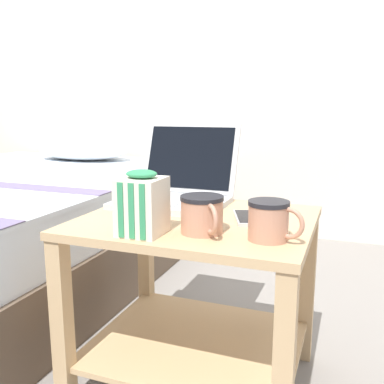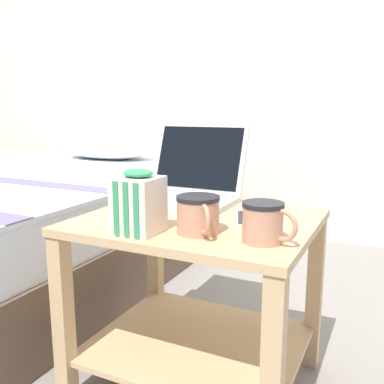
{
  "view_description": "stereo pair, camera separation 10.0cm",
  "coord_description": "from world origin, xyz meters",
  "px_view_note": "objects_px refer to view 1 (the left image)",
  "views": [
    {
      "loc": [
        0.39,
        -1.08,
        0.81
      ],
      "look_at": [
        0.0,
        -0.04,
        0.59
      ],
      "focal_mm": 40.0,
      "sensor_mm": 36.0,
      "label": 1
    },
    {
      "loc": [
        0.48,
        -1.04,
        0.81
      ],
      "look_at": [
        0.0,
        -0.04,
        0.59
      ],
      "focal_mm": 40.0,
      "sensor_mm": 36.0,
      "label": 2
    }
  ],
  "objects_px": {
    "mug_front_right": "(270,218)",
    "cell_phone": "(248,218)",
    "laptop": "(178,187)",
    "mug_front_left": "(202,213)",
    "snack_bag": "(142,204)"
  },
  "relations": [
    {
      "from": "mug_front_right",
      "to": "cell_phone",
      "type": "relative_size",
      "value": 0.8
    },
    {
      "from": "laptop",
      "to": "cell_phone",
      "type": "bearing_deg",
      "value": -26.66
    },
    {
      "from": "laptop",
      "to": "mug_front_left",
      "type": "xyz_separation_m",
      "value": [
        0.19,
        -0.3,
        0.0
      ]
    },
    {
      "from": "mug_front_left",
      "to": "snack_bag",
      "type": "distance_m",
      "value": 0.15
    },
    {
      "from": "mug_front_left",
      "to": "cell_phone",
      "type": "height_order",
      "value": "mug_front_left"
    },
    {
      "from": "mug_front_left",
      "to": "snack_bag",
      "type": "bearing_deg",
      "value": -156.73
    },
    {
      "from": "laptop",
      "to": "cell_phone",
      "type": "xyz_separation_m",
      "value": [
        0.26,
        -0.13,
        -0.04
      ]
    },
    {
      "from": "laptop",
      "to": "mug_front_right",
      "type": "distance_m",
      "value": 0.46
    },
    {
      "from": "snack_bag",
      "to": "cell_phone",
      "type": "relative_size",
      "value": 0.94
    },
    {
      "from": "cell_phone",
      "to": "mug_front_left",
      "type": "bearing_deg",
      "value": -114.51
    },
    {
      "from": "mug_front_right",
      "to": "snack_bag",
      "type": "relative_size",
      "value": 0.85
    },
    {
      "from": "mug_front_left",
      "to": "mug_front_right",
      "type": "height_order",
      "value": "same"
    },
    {
      "from": "mug_front_right",
      "to": "snack_bag",
      "type": "bearing_deg",
      "value": -168.98
    },
    {
      "from": "mug_front_left",
      "to": "mug_front_right",
      "type": "distance_m",
      "value": 0.16
    },
    {
      "from": "laptop",
      "to": "mug_front_left",
      "type": "bearing_deg",
      "value": -57.6
    }
  ]
}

